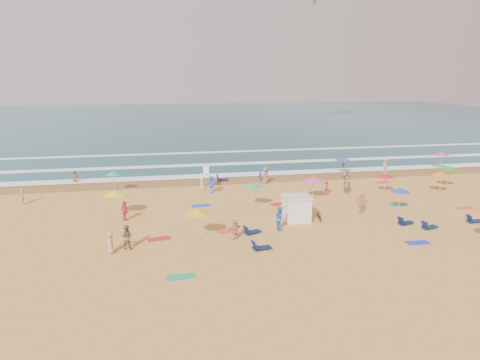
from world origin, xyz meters
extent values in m
plane|color=gold|center=(0.00, 0.00, 0.00)|extent=(220.00, 220.00, 0.00)
cube|color=#0C4756|center=(0.00, 84.00, 0.00)|extent=(220.00, 140.00, 0.18)
plane|color=olive|center=(0.00, 12.50, 0.01)|extent=(220.00, 220.00, 0.00)
cube|color=white|center=(0.00, 15.00, 0.10)|extent=(200.00, 2.20, 0.05)
cube|color=white|center=(0.00, 22.00, 0.10)|extent=(200.00, 1.60, 0.05)
cube|color=white|center=(0.00, 32.00, 0.10)|extent=(200.00, 1.20, 0.05)
cube|color=silver|center=(0.09, -3.43, 1.00)|extent=(2.00, 2.00, 2.00)
cube|color=silver|center=(0.09, -3.43, 2.06)|extent=(2.20, 2.20, 0.12)
imported|color=black|center=(1.99, -3.73, 0.40)|extent=(0.72, 1.57, 0.80)
cone|color=green|center=(19.07, 3.74, 2.35)|extent=(1.86, 1.86, 0.35)
cone|color=#FBB015|center=(-8.50, -6.53, 2.17)|extent=(1.84, 1.84, 0.35)
cone|color=orange|center=(16.84, 1.70, 2.26)|extent=(1.81, 1.81, 0.35)
cone|color=blue|center=(9.73, -2.94, 2.05)|extent=(1.60, 1.60, 0.35)
cone|color=#D52FA9|center=(24.12, 12.50, 2.24)|extent=(1.95, 1.95, 0.35)
cone|color=green|center=(-2.82, 0.41, 2.28)|extent=(1.77, 1.77, 0.35)
cone|color=red|center=(11.56, 3.18, 1.98)|extent=(1.72, 1.72, 0.35)
cone|color=yellow|center=(-14.79, 0.38, 2.17)|extent=(1.96, 1.96, 0.35)
cone|color=#16B395|center=(-15.44, 9.26, 2.05)|extent=(1.55, 1.55, 0.35)
cone|color=blue|center=(10.95, 12.50, 2.07)|extent=(1.83, 1.83, 0.35)
cone|color=#F336B7|center=(3.57, 2.30, 2.14)|extent=(1.99, 1.99, 0.35)
cube|color=#0E1A46|center=(-4.33, -9.39, 0.17)|extent=(1.38, 0.78, 0.34)
cube|color=#0E1D4A|center=(-4.24, -6.01, 0.17)|extent=(1.42, 1.01, 0.34)
cube|color=#0E1846|center=(8.50, -6.24, 0.17)|extent=(1.40, 0.89, 0.34)
cube|color=#0F1F4D|center=(9.78, -7.60, 0.17)|extent=(1.40, 0.89, 0.34)
cube|color=#0F1D4D|center=(14.36, -6.91, 0.17)|extent=(1.31, 0.59, 0.34)
cube|color=#101750|center=(-3.60, 12.50, 0.17)|extent=(1.36, 0.73, 0.34)
cube|color=red|center=(-11.30, -5.78, 0.01)|extent=(1.85, 1.21, 0.03)
cube|color=blue|center=(-7.21, 2.54, 0.01)|extent=(1.79, 1.06, 0.03)
cube|color=#259767|center=(-10.21, -12.77, 0.01)|extent=(1.76, 0.99, 0.03)
cube|color=orange|center=(-5.48, 8.10, 0.01)|extent=(1.85, 1.21, 0.03)
cube|color=#E9364D|center=(-6.02, -5.04, 0.01)|extent=(1.85, 1.21, 0.03)
cube|color=red|center=(0.07, 1.67, 0.01)|extent=(1.87, 1.28, 0.03)
cube|color=#1F36C3|center=(7.11, -10.25, 0.01)|extent=(1.74, 0.93, 0.03)
cube|color=#269B5F|center=(10.79, -0.90, 0.01)|extent=(1.78, 1.03, 0.03)
cube|color=#E94C19|center=(16.41, -2.92, 0.01)|extent=(1.72, 0.89, 0.03)
cube|color=#C22D5D|center=(14.02, 8.11, 0.01)|extent=(1.78, 1.02, 0.03)
imported|color=#2643B4|center=(-5.65, 7.03, 0.91)|extent=(1.33, 1.02, 1.82)
imported|color=brown|center=(7.86, 4.10, 0.93)|extent=(0.81, 0.73, 1.87)
imported|color=#244CAB|center=(0.69, 11.81, 0.77)|extent=(0.58, 0.67, 1.55)
imported|color=tan|center=(-5.78, -6.85, 0.76)|extent=(1.44, 1.10, 1.52)
imported|color=#C33037|center=(-13.94, -0.65, 0.84)|extent=(0.94, 1.02, 1.68)
imported|color=brown|center=(-13.56, -7.33, 0.87)|extent=(1.01, 0.89, 1.74)
imported|color=#C1304D|center=(5.57, 3.90, 0.81)|extent=(1.04, 1.21, 1.62)
imported|color=#955C44|center=(0.85, 10.11, 0.94)|extent=(1.05, 1.09, 1.89)
imported|color=tan|center=(-14.63, -7.97, 0.77)|extent=(0.64, 0.84, 1.55)
imported|color=#266BB1|center=(-1.90, -5.43, 0.93)|extent=(0.74, 0.93, 1.85)
imported|color=tan|center=(-23.63, 6.28, 0.78)|extent=(0.47, 0.63, 1.55)
imported|color=brown|center=(-20.05, 14.56, 0.60)|extent=(0.99, 0.84, 1.71)
imported|color=tan|center=(6.32, -2.55, 0.91)|extent=(1.15, 0.87, 1.81)
imported|color=#E3A377|center=(17.04, 13.23, 0.92)|extent=(1.34, 1.29, 1.83)
imported|color=#9A7347|center=(8.87, 6.63, 0.95)|extent=(0.69, 1.79, 1.89)
imported|color=#C0304E|center=(13.49, 17.82, 0.51)|extent=(0.78, 0.63, 1.52)
cube|color=#3F3326|center=(21.94, 54.56, 26.04)|extent=(0.40, 0.30, 0.90)
camera|label=1|loc=(-11.79, -39.18, 11.98)|focal=35.00mm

